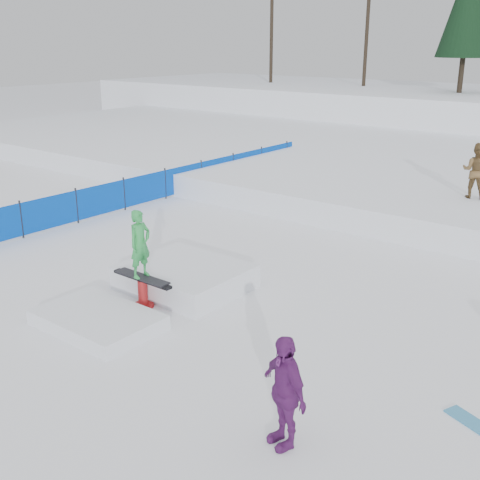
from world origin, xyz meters
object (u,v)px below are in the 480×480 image
Objects in this scene: safety_fence at (165,184)px; spectator_purple at (284,391)px; walker_olive at (476,171)px; jib_rail_feature at (163,285)px.

safety_fence is 9.62× the size of spectator_purple.
jib_rail_feature is (-3.34, -9.90, -1.33)m from walker_olive.
spectator_purple is at bearing -38.31° from safety_fence.
safety_fence is 14.02m from spectator_purple.
jib_rail_feature is (6.12, -6.20, -0.25)m from safety_fence.
spectator_purple reaches higher than safety_fence.
jib_rail_feature reaches higher than safety_fence.
jib_rail_feature reaches higher than spectator_purple.
jib_rail_feature is at bearing -45.37° from safety_fence.
safety_fence is 8.72m from jib_rail_feature.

